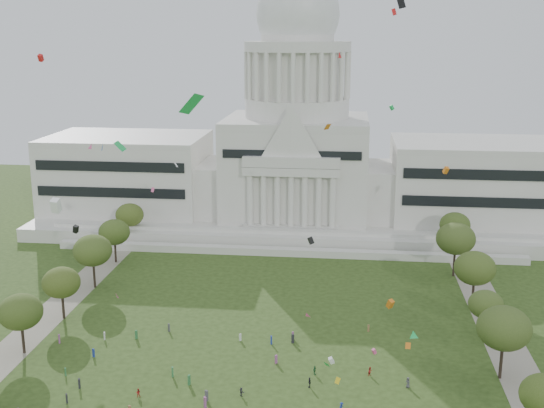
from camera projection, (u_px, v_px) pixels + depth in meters
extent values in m
cube|color=silver|center=(296.00, 217.00, 220.20)|extent=(160.00, 60.00, 4.00)
cube|color=silver|center=(287.00, 252.00, 188.66)|extent=(130.00, 3.00, 2.00)
cube|color=silver|center=(289.00, 238.00, 195.99)|extent=(140.00, 3.00, 5.00)
cube|color=silver|center=(128.00, 175.00, 222.01)|extent=(50.00, 34.00, 22.00)
cube|color=silver|center=(474.00, 183.00, 210.08)|extent=(50.00, 34.00, 22.00)
cube|color=silver|center=(212.00, 187.00, 217.78)|extent=(12.00, 26.00, 16.00)
cube|color=silver|center=(382.00, 191.00, 211.93)|extent=(12.00, 26.00, 16.00)
cube|color=silver|center=(296.00, 169.00, 215.31)|extent=(44.00, 38.00, 28.00)
cube|color=silver|center=(291.00, 172.00, 195.26)|extent=(28.00, 3.00, 2.40)
cube|color=black|center=(110.00, 180.00, 204.95)|extent=(46.00, 0.40, 11.00)
cube|color=black|center=(485.00, 189.00, 193.02)|extent=(46.00, 0.40, 11.00)
cylinder|color=silver|center=(297.00, 108.00, 210.54)|extent=(32.00, 32.00, 6.00)
cylinder|color=silver|center=(297.00, 75.00, 208.09)|extent=(28.00, 28.00, 14.00)
cylinder|color=silver|center=(297.00, 46.00, 206.00)|extent=(32.40, 32.40, 3.00)
cylinder|color=silver|center=(298.00, 28.00, 204.65)|extent=(22.00, 22.00, 8.00)
ellipsoid|color=silver|center=(298.00, 14.00, 203.67)|extent=(25.00, 25.00, 26.20)
cube|color=gray|center=(39.00, 325.00, 144.01)|extent=(8.00, 160.00, 0.04)
cube|color=gray|center=(506.00, 348.00, 133.60)|extent=(8.00, 160.00, 0.04)
cylinder|color=black|center=(23.00, 340.00, 130.79)|extent=(0.56, 0.56, 5.47)
ellipsoid|color=#2F4616|center=(20.00, 312.00, 129.37)|extent=(8.42, 8.42, 6.89)
cylinder|color=black|center=(501.00, 362.00, 121.15)|extent=(0.56, 0.56, 6.20)
ellipsoid|color=#354B1C|center=(504.00, 328.00, 119.54)|extent=(9.55, 9.55, 7.82)
cylinder|color=black|center=(63.00, 307.00, 146.72)|extent=(0.56, 0.56, 5.27)
ellipsoid|color=#3B4D16|center=(61.00, 283.00, 145.34)|extent=(8.12, 8.12, 6.65)
cylinder|color=black|center=(484.00, 327.00, 137.75)|extent=(0.56, 0.56, 4.56)
ellipsoid|color=#384F1D|center=(486.00, 304.00, 136.57)|extent=(7.01, 7.01, 5.74)
cylinder|color=black|center=(94.00, 276.00, 164.45)|extent=(0.56, 0.56, 6.03)
ellipsoid|color=#364C1A|center=(93.00, 250.00, 162.88)|extent=(9.29, 9.29, 7.60)
cylinder|color=black|center=(473.00, 295.00, 152.53)|extent=(0.56, 0.56, 5.97)
ellipsoid|color=#374D19|center=(475.00, 268.00, 150.97)|extent=(9.19, 9.19, 7.52)
cylinder|color=black|center=(115.00, 253.00, 182.55)|extent=(0.56, 0.56, 5.41)
ellipsoid|color=#314A17|center=(114.00, 232.00, 181.15)|extent=(8.33, 8.33, 6.81)
cylinder|color=black|center=(454.00, 264.00, 172.03)|extent=(0.56, 0.56, 6.37)
ellipsoid|color=#34481B|center=(456.00, 239.00, 170.37)|extent=(9.82, 9.82, 8.03)
cylinder|color=black|center=(131.00, 233.00, 200.21)|extent=(0.56, 0.56, 5.32)
ellipsoid|color=#3D5017|center=(130.00, 215.00, 198.82)|extent=(8.19, 8.19, 6.70)
cylinder|color=black|center=(454.00, 245.00, 189.15)|extent=(0.56, 0.56, 5.47)
ellipsoid|color=#314A18|center=(455.00, 225.00, 187.73)|extent=(8.42, 8.42, 6.89)
imported|color=#4C4C51|center=(408.00, 383.00, 118.46)|extent=(1.07, 1.10, 1.91)
imported|color=#B21E1E|center=(370.00, 371.00, 122.58)|extent=(0.93, 0.93, 1.68)
imported|color=#26262B|center=(310.00, 382.00, 118.54)|extent=(0.87, 1.22, 1.88)
imported|color=#4C4C51|center=(241.00, 392.00, 115.75)|extent=(1.41, 1.45, 1.57)
imported|color=#B21E1E|center=(138.00, 393.00, 115.49)|extent=(0.81, 0.58, 1.53)
imported|color=navy|center=(341.00, 407.00, 111.08)|extent=(1.01, 1.15, 1.60)
imported|color=#33723F|center=(315.00, 370.00, 122.98)|extent=(0.91, 1.14, 1.71)
cube|color=olive|center=(369.00, 328.00, 140.69)|extent=(0.41, 0.27, 1.49)
cube|color=#26262B|center=(79.00, 383.00, 118.23)|extent=(0.40, 0.54, 1.82)
cube|color=#33723F|center=(136.00, 335.00, 137.23)|extent=(0.44, 0.56, 1.87)
cube|color=#26262B|center=(67.00, 398.00, 113.53)|extent=(0.47, 0.52, 1.68)
cube|color=#4C4C51|center=(169.00, 328.00, 140.68)|extent=(0.51, 0.53, 1.71)
cube|color=#994C8C|center=(59.00, 339.00, 135.32)|extent=(0.51, 0.59, 1.89)
cube|color=#994C8C|center=(205.00, 402.00, 112.16)|extent=(0.55, 0.60, 1.91)
cube|color=#26262B|center=(293.00, 339.00, 135.39)|extent=(0.56, 0.44, 1.88)
cube|color=#994C8C|center=(293.00, 336.00, 137.10)|extent=(0.41, 0.50, 1.62)
cube|color=silver|center=(240.00, 337.00, 136.42)|extent=(0.46, 0.46, 1.52)
cube|color=#4C4C51|center=(206.00, 396.00, 114.17)|extent=(0.60, 0.51, 1.93)
cube|color=#33723F|center=(189.00, 380.00, 119.34)|extent=(0.46, 0.58, 1.90)
cube|color=#994C8C|center=(276.00, 359.00, 127.11)|extent=(0.51, 0.51, 1.69)
cube|color=navy|center=(271.00, 340.00, 134.94)|extent=(0.38, 0.52, 1.75)
cube|color=#33723F|center=(173.00, 372.00, 122.14)|extent=(0.46, 0.58, 1.91)
cube|color=#33723F|center=(65.00, 372.00, 122.55)|extent=(0.43, 0.48, 1.54)
cube|color=navy|center=(94.00, 353.00, 129.64)|extent=(0.52, 0.48, 1.67)
cube|color=silver|center=(105.00, 336.00, 136.92)|extent=(0.37, 0.48, 1.63)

